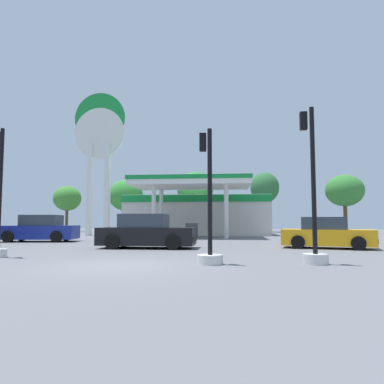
{
  "coord_description": "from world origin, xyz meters",
  "views": [
    {
      "loc": [
        3.22,
        -10.28,
        1.33
      ],
      "look_at": [
        0.72,
        15.6,
        3.38
      ],
      "focal_mm": 33.44,
      "sensor_mm": 36.0,
      "label": 1
    }
  ],
  "objects_px": {
    "tree_0": "(67,199)",
    "tree_1": "(126,195)",
    "car_3": "(147,233)",
    "traffic_signal_2": "(209,227)",
    "car_1": "(327,234)",
    "car_2": "(39,229)",
    "station_pole_sign": "(99,143)",
    "traffic_signal_1": "(313,219)",
    "tree_3": "(265,188)",
    "tree_4": "(345,191)",
    "tree_2": "(195,188)"
  },
  "relations": [
    {
      "from": "car_3",
      "to": "tree_2",
      "type": "relative_size",
      "value": 0.69
    },
    {
      "from": "tree_1",
      "to": "traffic_signal_2",
      "type": "bearing_deg",
      "value": -69.05
    },
    {
      "from": "car_1",
      "to": "station_pole_sign",
      "type": "bearing_deg",
      "value": 141.44
    },
    {
      "from": "car_2",
      "to": "tree_1",
      "type": "distance_m",
      "value": 17.53
    },
    {
      "from": "tree_0",
      "to": "tree_1",
      "type": "xyz_separation_m",
      "value": [
        7.24,
        -1.08,
        0.25
      ]
    },
    {
      "from": "car_1",
      "to": "tree_4",
      "type": "distance_m",
      "value": 23.26
    },
    {
      "from": "station_pole_sign",
      "to": "traffic_signal_1",
      "type": "xyz_separation_m",
      "value": [
        13.83,
        -18.99,
        -6.77
      ]
    },
    {
      "from": "station_pole_sign",
      "to": "tree_2",
      "type": "relative_size",
      "value": 1.91
    },
    {
      "from": "station_pole_sign",
      "to": "tree_1",
      "type": "xyz_separation_m",
      "value": [
        0.08,
        8.29,
        -4.07
      ]
    },
    {
      "from": "traffic_signal_1",
      "to": "traffic_signal_2",
      "type": "height_order",
      "value": "traffic_signal_1"
    },
    {
      "from": "traffic_signal_2",
      "to": "car_1",
      "type": "bearing_deg",
      "value": 51.63
    },
    {
      "from": "tree_0",
      "to": "tree_4",
      "type": "xyz_separation_m",
      "value": [
        30.85,
        -0.46,
        0.64
      ]
    },
    {
      "from": "traffic_signal_2",
      "to": "tree_0",
      "type": "height_order",
      "value": "tree_0"
    },
    {
      "from": "tree_0",
      "to": "tree_3",
      "type": "bearing_deg",
      "value": 4.37
    },
    {
      "from": "tree_3",
      "to": "car_1",
      "type": "bearing_deg",
      "value": -89.16
    },
    {
      "from": "station_pole_sign",
      "to": "car_1",
      "type": "xyz_separation_m",
      "value": [
        15.91,
        -12.68,
        -7.47
      ]
    },
    {
      "from": "station_pole_sign",
      "to": "car_2",
      "type": "xyz_separation_m",
      "value": [
        -0.46,
        -8.92,
        -7.39
      ]
    },
    {
      "from": "tree_2",
      "to": "tree_3",
      "type": "distance_m",
      "value": 8.15
    },
    {
      "from": "car_2",
      "to": "tree_2",
      "type": "distance_m",
      "value": 19.93
    },
    {
      "from": "car_1",
      "to": "tree_4",
      "type": "height_order",
      "value": "tree_4"
    },
    {
      "from": "car_1",
      "to": "tree_3",
      "type": "bearing_deg",
      "value": 90.84
    },
    {
      "from": "car_3",
      "to": "car_1",
      "type": "bearing_deg",
      "value": 4.71
    },
    {
      "from": "tree_0",
      "to": "tree_3",
      "type": "relative_size",
      "value": 0.77
    },
    {
      "from": "car_1",
      "to": "car_3",
      "type": "bearing_deg",
      "value": -175.29
    },
    {
      "from": "car_2",
      "to": "traffic_signal_2",
      "type": "distance_m",
      "value": 15.23
    },
    {
      "from": "station_pole_sign",
      "to": "tree_1",
      "type": "bearing_deg",
      "value": 89.46
    },
    {
      "from": "car_1",
      "to": "tree_2",
      "type": "height_order",
      "value": "tree_2"
    },
    {
      "from": "traffic_signal_2",
      "to": "tree_3",
      "type": "bearing_deg",
      "value": 80.83
    },
    {
      "from": "car_1",
      "to": "tree_2",
      "type": "xyz_separation_m",
      "value": [
        -8.15,
        21.46,
        4.15
      ]
    },
    {
      "from": "tree_0",
      "to": "tree_3",
      "type": "distance_m",
      "value": 22.82
    },
    {
      "from": "tree_2",
      "to": "tree_4",
      "type": "height_order",
      "value": "tree_2"
    },
    {
      "from": "tree_1",
      "to": "tree_3",
      "type": "relative_size",
      "value": 0.85
    },
    {
      "from": "car_2",
      "to": "car_3",
      "type": "distance_m",
      "value": 9.02
    },
    {
      "from": "car_3",
      "to": "station_pole_sign",
      "type": "bearing_deg",
      "value": 118.86
    },
    {
      "from": "tree_4",
      "to": "tree_0",
      "type": "bearing_deg",
      "value": 179.15
    },
    {
      "from": "car_3",
      "to": "tree_4",
      "type": "height_order",
      "value": "tree_4"
    },
    {
      "from": "traffic_signal_1",
      "to": "car_3",
      "type": "bearing_deg",
      "value": 139.01
    },
    {
      "from": "traffic_signal_2",
      "to": "tree_2",
      "type": "distance_m",
      "value": 28.49
    },
    {
      "from": "tree_1",
      "to": "tree_3",
      "type": "distance_m",
      "value": 15.77
    },
    {
      "from": "car_1",
      "to": "traffic_signal_2",
      "type": "relative_size",
      "value": 1.07
    },
    {
      "from": "car_3",
      "to": "traffic_signal_2",
      "type": "bearing_deg",
      "value": -61.16
    },
    {
      "from": "car_1",
      "to": "tree_4",
      "type": "xyz_separation_m",
      "value": [
        7.78,
        21.59,
        3.78
      ]
    },
    {
      "from": "traffic_signal_1",
      "to": "tree_1",
      "type": "height_order",
      "value": "tree_1"
    },
    {
      "from": "car_3",
      "to": "tree_3",
      "type": "height_order",
      "value": "tree_3"
    },
    {
      "from": "car_2",
      "to": "tree_1",
      "type": "relative_size",
      "value": 0.83
    },
    {
      "from": "traffic_signal_2",
      "to": "tree_3",
      "type": "distance_m",
      "value": 31.07
    },
    {
      "from": "car_1",
      "to": "car_3",
      "type": "relative_size",
      "value": 0.97
    },
    {
      "from": "car_2",
      "to": "car_3",
      "type": "height_order",
      "value": "car_2"
    },
    {
      "from": "station_pole_sign",
      "to": "car_2",
      "type": "relative_size",
      "value": 2.62
    },
    {
      "from": "car_2",
      "to": "tree_4",
      "type": "relative_size",
      "value": 0.78
    }
  ]
}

